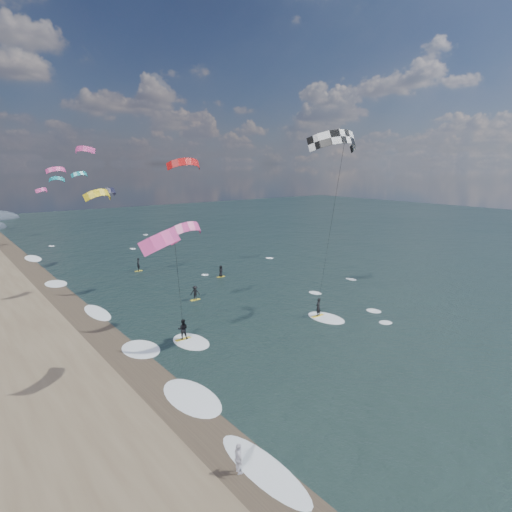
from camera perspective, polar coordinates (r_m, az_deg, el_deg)
ground at (r=31.75m, az=15.46°, el=-15.93°), size 260.00×260.00×0.00m
wet_sand_strip at (r=32.06m, az=-14.00°, el=-15.54°), size 3.00×240.00×0.00m
kitesurfer_near_a at (r=34.74m, az=11.19°, el=10.20°), size 7.84×8.37×17.61m
kitesurfer_near_b at (r=30.82m, az=-10.26°, el=-2.04°), size 7.16×9.20×11.48m
far_kitesurfers at (r=53.84m, az=-9.34°, el=-2.94°), size 8.81×17.22×1.86m
bg_kite_field at (r=73.39m, az=-21.16°, el=9.74°), size 14.49×77.16×9.17m
shoreline_surf at (r=36.44m, az=-15.35°, el=-12.12°), size 2.40×79.40×0.11m
beach_walker at (r=22.86m, az=-2.33°, el=-25.40°), size 0.62×0.99×1.57m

